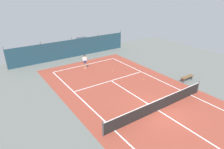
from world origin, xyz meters
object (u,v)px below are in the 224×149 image
tennis_ball_by_sideline (144,79)px  parked_car (83,44)px  tennis_ball_near_player (83,65)px  courtside_bench (187,77)px  tennis_net (159,105)px  tennis_player (85,61)px  tennis_ball_midcourt (112,71)px

tennis_ball_by_sideline → parked_car: parked_car is taller
tennis_ball_near_player → courtside_bench: size_ratio=0.04×
tennis_net → parked_car: (2.94, 18.21, 0.33)m
tennis_player → parked_car: bearing=-104.2°
tennis_ball_by_sideline → parked_car: 13.48m
tennis_ball_midcourt → tennis_net: bearing=-100.6°
tennis_player → tennis_ball_near_player: tennis_player is taller
tennis_ball_near_player → parked_car: 6.93m
tennis_ball_near_player → parked_car: bearing=62.3°
tennis_net → courtside_bench: tennis_net is taller
tennis_net → parked_car: 18.45m
tennis_ball_near_player → tennis_ball_midcourt: (1.86, -3.64, 0.00)m
parked_car → courtside_bench: 16.51m
tennis_ball_by_sideline → courtside_bench: bearing=-38.8°
parked_car → tennis_player: bearing=-108.3°
tennis_net → tennis_ball_by_sideline: bearing=58.2°
tennis_player → tennis_ball_by_sideline: bearing=131.9°
tennis_ball_by_sideline → parked_car: (-0.01, 13.45, 0.81)m
courtside_bench → tennis_player: bearing=128.2°
tennis_net → tennis_ball_midcourt: (1.59, 8.48, -0.48)m
tennis_player → tennis_ball_by_sideline: tennis_player is taller
tennis_ball_near_player → tennis_ball_by_sideline: same height
tennis_ball_by_sideline → courtside_bench: 4.33m
tennis_ball_midcourt → parked_car: 9.86m
tennis_net → tennis_ball_near_player: bearing=91.3°
tennis_player → tennis_ball_near_player: size_ratio=24.85×
tennis_ball_by_sideline → tennis_player: bearing=120.3°
courtside_bench → tennis_ball_midcourt: bearing=126.3°
parked_car → tennis_ball_by_sideline: bearing=-82.4°
tennis_net → tennis_ball_by_sideline: tennis_net is taller
tennis_net → tennis_ball_by_sideline: size_ratio=153.33×
tennis_net → tennis_player: tennis_player is taller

